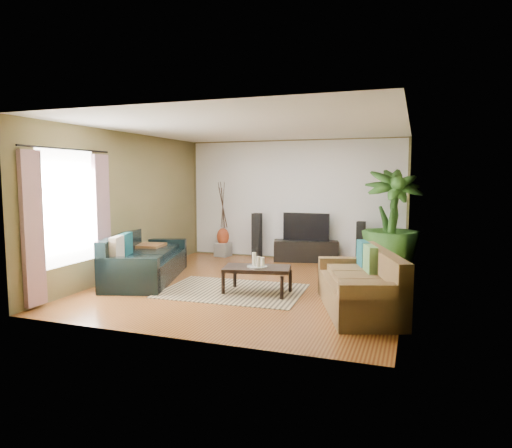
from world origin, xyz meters
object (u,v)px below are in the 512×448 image
at_px(sofa_right, 358,281).
at_px(speaker_right, 361,243).
at_px(coffee_table, 257,280).
at_px(television, 306,227).
at_px(side_table, 149,258).
at_px(speaker_left, 257,236).
at_px(potted_plant, 391,221).
at_px(pedestal, 223,249).
at_px(tv_stand, 306,251).
at_px(vase, 223,237).
at_px(sofa_left, 147,256).

distance_m(sofa_right, speaker_right, 3.44).
xyz_separation_m(coffee_table, television, (0.10, 2.98, 0.56)).
distance_m(sofa_right, side_table, 4.34).
xyz_separation_m(speaker_left, potted_plant, (2.97, -0.49, 0.49)).
height_order(television, speaker_right, television).
distance_m(coffee_table, pedestal, 3.54).
height_order(speaker_left, potted_plant, potted_plant).
distance_m(tv_stand, speaker_left, 1.17).
height_order(sofa_right, vase, sofa_right).
bearing_deg(speaker_right, pedestal, -175.76).
relative_size(sofa_left, pedestal, 7.33).
xyz_separation_m(sofa_right, pedestal, (-3.56, 3.42, -0.27)).
relative_size(coffee_table, speaker_left, 1.01).
height_order(coffee_table, side_table, side_table).
bearing_deg(coffee_table, pedestal, 110.73).
xyz_separation_m(pedestal, side_table, (-0.61, -2.20, 0.13)).
bearing_deg(speaker_left, pedestal, 178.70).
bearing_deg(pedestal, side_table, -105.39).
bearing_deg(sofa_left, tv_stand, -57.56).
bearing_deg(side_table, sofa_right, -16.24).
distance_m(speaker_right, potted_plant, 1.00).
relative_size(coffee_table, television, 1.02).
bearing_deg(sofa_right, sofa_left, -119.31).
distance_m(tv_stand, speaker_right, 1.21).
relative_size(pedestal, vase, 0.78).
height_order(vase, side_table, vase).
xyz_separation_m(potted_plant, pedestal, (-3.83, 0.53, -0.85)).
distance_m(sofa_right, tv_stand, 3.76).
relative_size(sofa_left, sofa_right, 1.20).
height_order(speaker_right, vase, speaker_right).
bearing_deg(vase, tv_stand, 0.00).
bearing_deg(coffee_table, sofa_right, -26.53).
bearing_deg(speaker_right, potted_plant, -35.62).
distance_m(sofa_left, speaker_right, 4.44).
relative_size(speaker_right, vase, 2.28).
xyz_separation_m(coffee_table, side_table, (-2.51, 0.78, 0.07)).
bearing_deg(sofa_left, vase, -23.78).
bearing_deg(vase, speaker_right, 0.00).
relative_size(sofa_right, side_table, 3.42).
bearing_deg(pedestal, tv_stand, 0.00).
height_order(sofa_left, pedestal, sofa_left).
bearing_deg(side_table, speaker_right, 30.12).
distance_m(television, vase, 2.03).
bearing_deg(pedestal, speaker_right, 0.00).
bearing_deg(potted_plant, speaker_right, 140.14).
bearing_deg(coffee_table, tv_stand, 76.27).
relative_size(sofa_right, coffee_table, 1.84).
xyz_separation_m(potted_plant, vase, (-3.83, 0.53, -0.55)).
distance_m(sofa_right, pedestal, 4.94).
distance_m(sofa_left, potted_plant, 4.73).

